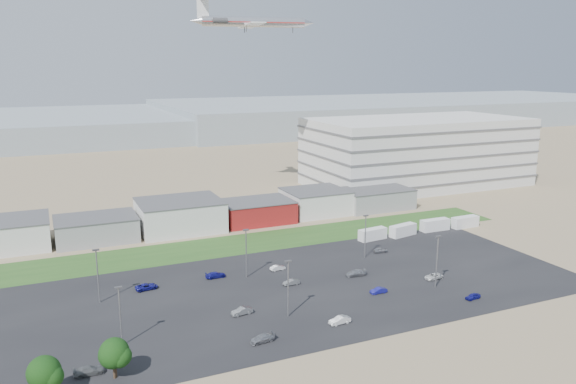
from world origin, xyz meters
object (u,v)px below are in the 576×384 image
parked_car_8 (380,250)px  parked_car_10 (89,370)px  box_trailer_a (373,234)px  parked_car_11 (278,268)px  airliner (254,22)px  parked_car_0 (434,276)px  parked_car_12 (356,273)px  parked_car_7 (291,282)px  parked_car_2 (473,296)px  parked_car_3 (262,338)px  parked_car_9 (147,287)px  parked_car_6 (216,275)px  parked_car_4 (242,311)px  parked_car_1 (378,291)px  parked_car_13 (340,320)px

parked_car_8 → parked_car_10: parked_car_10 is taller
box_trailer_a → parked_car_11: box_trailer_a is taller
airliner → parked_car_0: (7.06, -87.93, -57.37)m
parked_car_11 → parked_car_12: size_ratio=0.77×
parked_car_7 → parked_car_12: parked_car_12 is taller
parked_car_2 → parked_car_8: size_ratio=0.92×
parked_car_3 → parked_car_11: 33.02m
airliner → parked_car_8: 89.72m
parked_car_0 → parked_car_3: parked_car_3 is taller
parked_car_9 → parked_car_0: bearing=-115.4°
parked_car_2 → parked_car_9: 64.39m
parked_car_6 → parked_car_11: size_ratio=1.25×
parked_car_8 → parked_car_6: bearing=95.5°
parked_car_4 → parked_car_7: bearing=116.6°
box_trailer_a → parked_car_4: box_trailer_a is taller
parked_car_4 → parked_car_1: bearing=79.4°
parked_car_1 → parked_car_11: 23.97m
parked_car_0 → parked_car_1: bearing=-87.6°
parked_car_10 → parked_car_11: 50.52m
box_trailer_a → parked_car_1: bearing=-127.2°
parked_car_6 → parked_car_11: parked_car_6 is taller
parked_car_1 → parked_car_8: size_ratio=0.98×
parked_car_8 → parked_car_13: parked_car_13 is taller
parked_car_2 → parked_car_12: bearing=-150.4°
parked_car_11 → parked_car_13: 28.65m
parked_car_3 → parked_car_8: parked_car_3 is taller
box_trailer_a → parked_car_9: 60.45m
parked_car_2 → parked_car_4: parked_car_4 is taller
box_trailer_a → parked_car_1: size_ratio=2.23×
parked_car_0 → parked_car_13: parked_car_13 is taller
parked_car_2 → parked_car_3: size_ratio=0.77×
parked_car_11 → parked_car_8: bearing=-94.9°
parked_car_2 → airliner: bearing=177.6°
parked_car_0 → airliner: bearing=179.9°
parked_car_9 → parked_car_10: (-13.32, -28.97, 0.02)m
parked_car_9 → parked_car_13: (28.16, -29.17, 0.03)m
airliner → parked_car_11: size_ratio=11.82×
parked_car_4 → parked_car_8: size_ratio=1.11×
box_trailer_a → parked_car_8: size_ratio=2.19×
parked_car_13 → parked_car_2: bearing=84.2°
airliner → parked_car_12: (-7.09, -79.75, -57.29)m
parked_car_2 → parked_car_12: size_ratio=0.73×
parked_car_1 → parked_car_10: size_ratio=0.78×
parked_car_0 → parked_car_7: parked_car_7 is taller
parked_car_1 → parked_car_8: (14.05, 21.04, 0.03)m
parked_car_3 → parked_car_9: size_ratio=0.95×
parked_car_3 → parked_car_6: size_ratio=0.98×
parked_car_7 → parked_car_9: parked_car_9 is taller
parked_car_3 → parked_car_6: bearing=172.2°
parked_car_9 → parked_car_3: bearing=-163.1°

